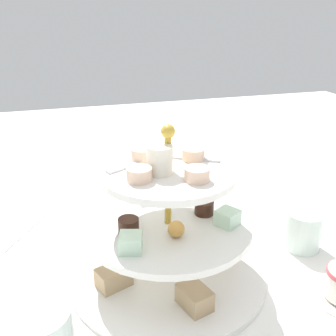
{
  "coord_description": "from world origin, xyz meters",
  "views": [
    {
      "loc": [
        0.15,
        0.49,
        0.39
      ],
      "look_at": [
        0.0,
        0.0,
        0.18
      ],
      "focal_mm": 41.87,
      "sensor_mm": 36.0,
      "label": 1
    }
  ],
  "objects": [
    {
      "name": "water_glass_short_left",
      "position": [
        -0.25,
        -0.01,
        0.03
      ],
      "size": [
        0.06,
        0.06,
        0.07
      ],
      "primitive_type": "cylinder",
      "color": "silver",
      "rests_on": "ground_plane"
    },
    {
      "name": "tiered_serving_stand",
      "position": [
        0.0,
        0.0,
        0.07
      ],
      "size": [
        0.31,
        0.31,
        0.25
      ],
      "color": "white",
      "rests_on": "ground_plane"
    },
    {
      "name": "butter_knife_left",
      "position": [
        0.24,
        -0.18,
        0.0
      ],
      "size": [
        0.1,
        0.15,
        0.0
      ],
      "primitive_type": "cube",
      "rotation": [
        0.0,
        0.0,
        1.03
      ],
      "color": "silver",
      "rests_on": "ground_plane"
    },
    {
      "name": "ground_plane",
      "position": [
        0.0,
        0.0,
        0.0
      ],
      "size": [
        2.4,
        2.4,
        0.0
      ],
      "primitive_type": "plane",
      "color": "white"
    }
  ]
}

